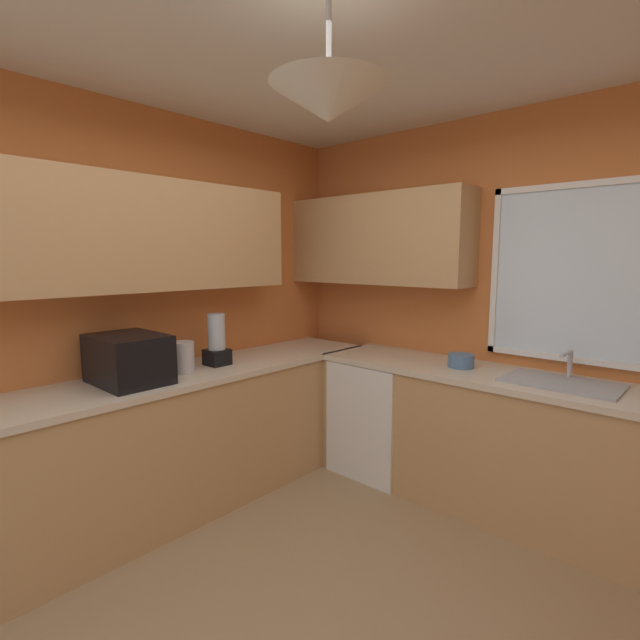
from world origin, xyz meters
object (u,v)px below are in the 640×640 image
object	(u,v)px
dishwasher	(380,415)
sink_assembly	(562,382)
kettle	(183,357)
microwave	(129,359)
bowl	(461,361)
blender_appliance	(217,342)

from	to	relation	value
dishwasher	sink_assembly	size ratio (longest dim) A/B	1.39
kettle	sink_assembly	bearing A→B (deg)	35.49
kettle	sink_assembly	world-z (taller)	kettle
sink_assembly	microwave	bearing A→B (deg)	-138.38
microwave	kettle	xyz separation A→B (m)	(0.02, 0.35, -0.04)
microwave	kettle	distance (m)	0.36
bowl	dishwasher	bearing A→B (deg)	-177.29
kettle	dishwasher	bearing A→B (deg)	64.19
microwave	kettle	world-z (taller)	microwave
dishwasher	blender_appliance	bearing A→B (deg)	-122.25
bowl	blender_appliance	distance (m)	1.69
dishwasher	kettle	bearing A→B (deg)	-115.81
dishwasher	kettle	size ratio (longest dim) A/B	4.30
dishwasher	bowl	distance (m)	0.82
blender_appliance	kettle	bearing A→B (deg)	-85.88
bowl	kettle	bearing A→B (deg)	-133.25
sink_assembly	bowl	distance (m)	0.63
sink_assembly	bowl	bearing A→B (deg)	-179.44
sink_assembly	blender_appliance	distance (m)	2.22
microwave	sink_assembly	world-z (taller)	microwave
dishwasher	bowl	xyz separation A→B (m)	(0.63, 0.03, 0.53)
dishwasher	microwave	distance (m)	1.91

